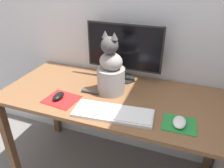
{
  "coord_description": "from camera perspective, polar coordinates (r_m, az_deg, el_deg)",
  "views": [
    {
      "loc": [
        0.42,
        -1.16,
        1.48
      ],
      "look_at": [
        0.02,
        -0.09,
        0.87
      ],
      "focal_mm": 35.0,
      "sensor_mm": 36.0,
      "label": 1
    }
  ],
  "objects": [
    {
      "name": "computer_mouse_right",
      "position": [
        1.22,
        17.19,
        -9.5
      ],
      "size": [
        0.07,
        0.11,
        0.03
      ],
      "color": "white",
      "rests_on": "mousepad_right"
    },
    {
      "name": "wall_back",
      "position": [
        1.6,
        5.15,
        19.83
      ],
      "size": [
        7.0,
        0.04,
        2.5
      ],
      "color": "silver",
      "rests_on": "ground_plane"
    },
    {
      "name": "monitor",
      "position": [
        1.55,
        3.17,
        8.83
      ],
      "size": [
        0.54,
        0.17,
        0.42
      ],
      "color": "black",
      "rests_on": "desk"
    },
    {
      "name": "mousepad_left",
      "position": [
        1.42,
        -13.05,
        -3.92
      ],
      "size": [
        0.22,
        0.2,
        0.0
      ],
      "rotation": [
        0.0,
        0.0,
        -0.1
      ],
      "color": "red",
      "rests_on": "desk"
    },
    {
      "name": "computer_mouse_left",
      "position": [
        1.42,
        -13.83,
        -3.07
      ],
      "size": [
        0.06,
        0.1,
        0.04
      ],
      "color": "black",
      "rests_on": "mousepad_left"
    },
    {
      "name": "mousepad_right",
      "position": [
        1.24,
        17.15,
        -9.96
      ],
      "size": [
        0.18,
        0.16,
        0.0
      ],
      "rotation": [
        0.0,
        0.0,
        0.03
      ],
      "color": "#238438",
      "rests_on": "desk"
    },
    {
      "name": "desk",
      "position": [
        1.49,
        0.37,
        -5.96
      ],
      "size": [
        1.49,
        0.67,
        0.74
      ],
      "color": "brown",
      "rests_on": "ground_plane"
    },
    {
      "name": "cat",
      "position": [
        1.4,
        -0.37,
        3.38
      ],
      "size": [
        0.3,
        0.23,
        0.41
      ],
      "rotation": [
        0.0,
        0.0,
        -0.29
      ],
      "color": "gray",
      "rests_on": "desk"
    },
    {
      "name": "keyboard",
      "position": [
        1.25,
        0.3,
        -7.52
      ],
      "size": [
        0.47,
        0.21,
        0.02
      ],
      "rotation": [
        0.0,
        0.0,
        0.1
      ],
      "color": "silver",
      "rests_on": "desk"
    }
  ]
}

